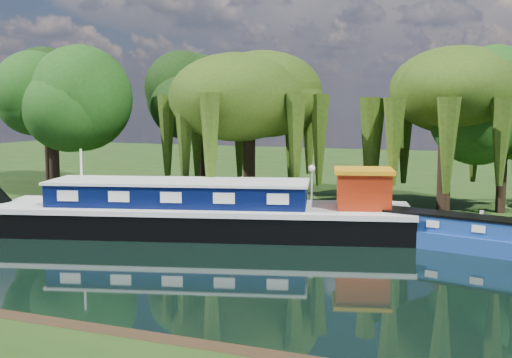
% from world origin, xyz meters
% --- Properties ---
extents(ground, '(120.00, 120.00, 0.00)m').
position_xyz_m(ground, '(0.00, 0.00, 0.00)').
color(ground, black).
extents(far_bank, '(120.00, 52.00, 0.45)m').
position_xyz_m(far_bank, '(0.00, 34.00, 0.23)').
color(far_bank, black).
rests_on(far_bank, ground).
extents(dutch_barge, '(20.14, 9.55, 4.15)m').
position_xyz_m(dutch_barge, '(-3.33, 5.70, 1.03)').
color(dutch_barge, black).
rests_on(dutch_barge, ground).
extents(narrowboat, '(11.03, 4.29, 1.59)m').
position_xyz_m(narrowboat, '(8.23, 6.70, 0.57)').
color(narrowboat, navy).
rests_on(narrowboat, ground).
extents(red_dinghy, '(3.14, 2.36, 0.62)m').
position_xyz_m(red_dinghy, '(-6.27, 6.88, 0.00)').
color(red_dinghy, maroon).
rests_on(red_dinghy, ground).
extents(willow_left, '(6.82, 6.82, 8.17)m').
position_xyz_m(willow_left, '(-3.69, 12.14, 6.38)').
color(willow_left, black).
rests_on(willow_left, far_bank).
extents(willow_right, '(6.48, 6.48, 7.89)m').
position_xyz_m(willow_right, '(6.87, 13.52, 6.21)').
color(willow_right, black).
rests_on(willow_right, far_bank).
extents(tree_far_left, '(5.53, 5.53, 8.90)m').
position_xyz_m(tree_far_left, '(-15.82, 10.31, 6.54)').
color(tree_far_left, black).
rests_on(tree_far_left, far_bank).
extents(tree_far_back, '(5.20, 5.20, 8.75)m').
position_xyz_m(tree_far_back, '(-20.87, 15.98, 6.55)').
color(tree_far_back, black).
rests_on(tree_far_back, far_bank).
extents(tree_far_mid, '(5.14, 5.14, 8.42)m').
position_xyz_m(tree_far_mid, '(-9.16, 17.13, 6.26)').
color(tree_far_mid, black).
rests_on(tree_far_mid, far_bank).
extents(tree_far_right, '(4.58, 4.58, 7.50)m').
position_xyz_m(tree_far_right, '(9.70, 14.57, 5.62)').
color(tree_far_right, black).
rests_on(tree_far_right, far_bank).
extents(lamppost, '(0.36, 0.36, 2.56)m').
position_xyz_m(lamppost, '(0.50, 10.50, 2.42)').
color(lamppost, silver).
rests_on(lamppost, far_bank).
extents(mooring_posts, '(19.16, 0.16, 1.00)m').
position_xyz_m(mooring_posts, '(-0.50, 8.40, 0.95)').
color(mooring_posts, silver).
rests_on(mooring_posts, far_bank).
extents(reeds_near, '(33.70, 1.50, 1.10)m').
position_xyz_m(reeds_near, '(6.87, -7.57, 0.55)').
color(reeds_near, '#1D4111').
rests_on(reeds_near, ground).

